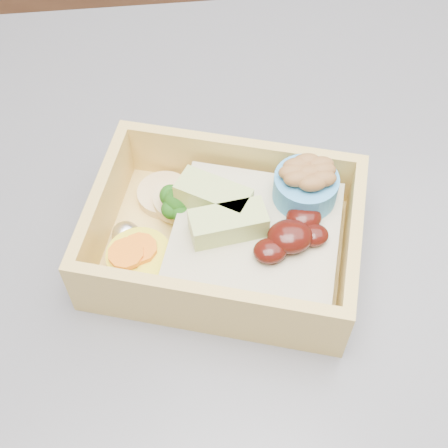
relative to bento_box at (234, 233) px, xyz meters
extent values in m
cube|color=#37363B|center=(-0.13, -0.11, -0.04)|extent=(1.24, 0.84, 0.04)
cube|color=#DBB55A|center=(-0.01, 0.00, -0.02)|extent=(0.22, 0.19, 0.01)
cube|color=#DBB55A|center=(0.01, 0.06, 0.01)|extent=(0.18, 0.06, 0.05)
cube|color=#DBB55A|center=(-0.03, -0.06, 0.01)|extent=(0.18, 0.06, 0.05)
cube|color=#DBB55A|center=(0.08, -0.03, 0.01)|extent=(0.04, 0.12, 0.05)
cube|color=#DBB55A|center=(-0.09, 0.03, 0.01)|extent=(0.04, 0.12, 0.05)
cube|color=tan|center=(0.01, -0.01, 0.00)|extent=(0.14, 0.13, 0.03)
ellipsoid|color=#350C08|center=(0.04, -0.02, 0.02)|extent=(0.04, 0.03, 0.02)
ellipsoid|color=#350C08|center=(0.05, -0.01, 0.02)|extent=(0.03, 0.03, 0.01)
ellipsoid|color=#350C08|center=(0.02, -0.03, 0.02)|extent=(0.03, 0.03, 0.01)
ellipsoid|color=#350C08|center=(0.05, -0.02, 0.02)|extent=(0.03, 0.02, 0.01)
cube|color=#B0C567|center=(0.00, -0.01, 0.02)|extent=(0.05, 0.03, 0.02)
cube|color=#B0C567|center=(-0.01, 0.02, 0.02)|extent=(0.06, 0.05, 0.02)
cylinder|color=#7BA257|center=(-0.04, 0.02, -0.01)|extent=(0.01, 0.01, 0.02)
sphere|color=#1D5714|center=(-0.04, 0.02, 0.01)|extent=(0.02, 0.02, 0.02)
sphere|color=#1D5714|center=(-0.03, 0.03, 0.01)|extent=(0.02, 0.02, 0.02)
sphere|color=#1D5714|center=(-0.04, 0.03, 0.01)|extent=(0.02, 0.02, 0.02)
sphere|color=#1D5714|center=(-0.04, 0.02, 0.01)|extent=(0.01, 0.01, 0.01)
sphere|color=#1D5714|center=(-0.04, 0.02, 0.01)|extent=(0.01, 0.01, 0.01)
sphere|color=#1D5714|center=(-0.03, 0.03, 0.01)|extent=(0.01, 0.01, 0.01)
cylinder|color=yellow|center=(-0.07, -0.01, -0.01)|extent=(0.05, 0.05, 0.02)
cylinder|color=orange|center=(-0.07, -0.01, 0.01)|extent=(0.03, 0.03, 0.00)
cylinder|color=orange|center=(-0.08, -0.02, 0.01)|extent=(0.03, 0.03, 0.00)
cylinder|color=tan|center=(-0.05, 0.05, -0.01)|extent=(0.04, 0.04, 0.01)
cylinder|color=tan|center=(-0.04, 0.04, -0.01)|extent=(0.04, 0.04, 0.01)
ellipsoid|color=white|center=(-0.01, 0.05, -0.01)|extent=(0.02, 0.02, 0.02)
ellipsoid|color=white|center=(-0.08, 0.01, -0.01)|extent=(0.02, 0.02, 0.02)
cylinder|color=#3D92D1|center=(0.05, 0.02, 0.02)|extent=(0.05, 0.05, 0.02)
ellipsoid|color=brown|center=(0.05, 0.02, 0.04)|extent=(0.02, 0.02, 0.01)
ellipsoid|color=brown|center=(0.06, 0.02, 0.04)|extent=(0.02, 0.02, 0.01)
ellipsoid|color=brown|center=(0.05, 0.02, 0.04)|extent=(0.02, 0.02, 0.01)
ellipsoid|color=brown|center=(0.05, 0.01, 0.04)|extent=(0.02, 0.02, 0.01)
ellipsoid|color=brown|center=(0.05, 0.01, 0.04)|extent=(0.02, 0.02, 0.01)
ellipsoid|color=brown|center=(0.06, 0.01, 0.04)|extent=(0.02, 0.02, 0.01)
ellipsoid|color=brown|center=(0.05, 0.03, 0.04)|extent=(0.02, 0.02, 0.01)
ellipsoid|color=brown|center=(0.06, 0.02, 0.04)|extent=(0.02, 0.02, 0.01)
ellipsoid|color=brown|center=(0.04, 0.02, 0.04)|extent=(0.02, 0.02, 0.01)
camera|label=1|loc=(-0.04, -0.25, 0.37)|focal=50.00mm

